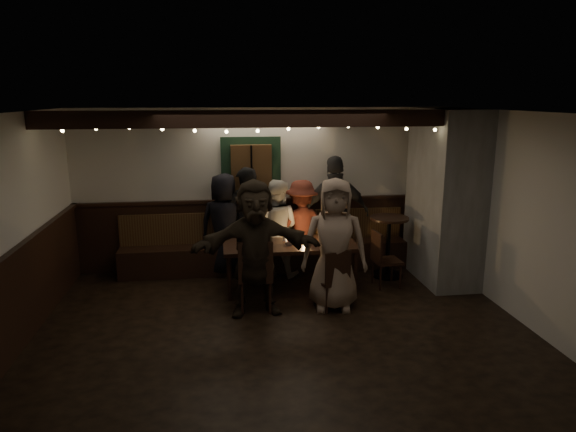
{
  "coord_description": "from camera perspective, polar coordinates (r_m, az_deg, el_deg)",
  "views": [
    {
      "loc": [
        -0.72,
        -5.69,
        2.78
      ],
      "look_at": [
        0.28,
        1.6,
        1.05
      ],
      "focal_mm": 32.0,
      "sensor_mm": 36.0,
      "label": 1
    }
  ],
  "objects": [
    {
      "name": "chair_near_right",
      "position": [
        6.81,
        5.15,
        -6.69
      ],
      "size": [
        0.48,
        0.48,
        0.83
      ],
      "color": "black",
      "rests_on": "ground"
    },
    {
      "name": "chair_near_left",
      "position": [
        6.7,
        -3.63,
        -6.2
      ],
      "size": [
        0.46,
        0.46,
        0.99
      ],
      "color": "black",
      "rests_on": "ground"
    },
    {
      "name": "person_e",
      "position": [
        8.22,
        5.29,
        0.19
      ],
      "size": [
        1.1,
        0.46,
        1.87
      ],
      "primitive_type": "imported",
      "rotation": [
        0.0,
        0.0,
        3.15
      ],
      "color": "#282828",
      "rests_on": "ground"
    },
    {
      "name": "person_b",
      "position": [
        8.06,
        -4.7,
        -0.6
      ],
      "size": [
        0.71,
        0.56,
        1.72
      ],
      "primitive_type": "imported",
      "rotation": [
        0.0,
        0.0,
        3.41
      ],
      "color": "black",
      "rests_on": "ground"
    },
    {
      "name": "high_top",
      "position": [
        8.15,
        11.1,
        -2.52
      ],
      "size": [
        0.6,
        0.6,
        0.95
      ],
      "color": "black",
      "rests_on": "ground"
    },
    {
      "name": "person_g",
      "position": [
        6.75,
        5.17,
        -3.17
      ],
      "size": [
        0.94,
        0.69,
        1.76
      ],
      "primitive_type": "imported",
      "rotation": [
        0.0,
        0.0,
        -0.17
      ],
      "color": "gray",
      "rests_on": "ground"
    },
    {
      "name": "chair_end",
      "position": [
        7.71,
        10.41,
        -4.37
      ],
      "size": [
        0.41,
        0.41,
        0.85
      ],
      "color": "black",
      "rests_on": "ground"
    },
    {
      "name": "person_d",
      "position": [
        8.19,
        1.52,
        -1.16
      ],
      "size": [
        1.04,
        0.7,
        1.49
      ],
      "primitive_type": "imported",
      "rotation": [
        0.0,
        0.0,
        3.3
      ],
      "color": "maroon",
      "rests_on": "ground"
    },
    {
      "name": "room",
      "position": [
        7.53,
        6.13,
        0.06
      ],
      "size": [
        6.02,
        5.01,
        2.62
      ],
      "color": "black",
      "rests_on": "ground"
    },
    {
      "name": "dining_table",
      "position": [
        7.47,
        0.2,
        -3.49
      ],
      "size": [
        1.93,
        0.83,
        0.83
      ],
      "color": "black",
      "rests_on": "ground"
    },
    {
      "name": "person_c",
      "position": [
        8.02,
        -1.36,
        -1.33
      ],
      "size": [
        0.9,
        0.81,
        1.53
      ],
      "primitive_type": "imported",
      "rotation": [
        0.0,
        0.0,
        2.78
      ],
      "color": "beige",
      "rests_on": "ground"
    },
    {
      "name": "person_f",
      "position": [
        6.58,
        -3.67,
        -3.55
      ],
      "size": [
        1.66,
        0.61,
        1.77
      ],
      "primitive_type": "imported",
      "rotation": [
        0.0,
        0.0,
        0.05
      ],
      "color": "black",
      "rests_on": "ground"
    },
    {
      "name": "person_a",
      "position": [
        8.1,
        -7.07,
        -0.95
      ],
      "size": [
        0.91,
        0.73,
        1.62
      ],
      "primitive_type": "imported",
      "rotation": [
        0.0,
        0.0,
        2.84
      ],
      "color": "black",
      "rests_on": "ground"
    }
  ]
}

